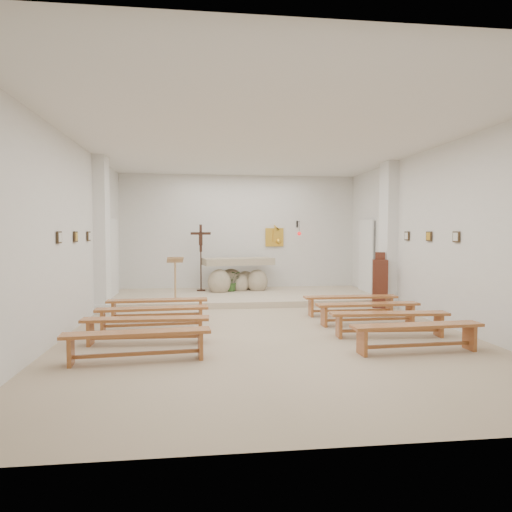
{
  "coord_description": "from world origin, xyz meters",
  "views": [
    {
      "loc": [
        -1.17,
        -8.62,
        1.8
      ],
      "look_at": [
        0.08,
        1.6,
        1.27
      ],
      "focal_mm": 32.0,
      "sensor_mm": 36.0,
      "label": 1
    }
  ],
  "objects": [
    {
      "name": "gold_wall_relief",
      "position": [
        1.05,
        4.96,
        1.65
      ],
      "size": [
        0.55,
        0.04,
        0.55
      ],
      "primitive_type": "cube",
      "color": "gold",
      "rests_on": "wall_back"
    },
    {
      "name": "bench_left_third",
      "position": [
        -2.05,
        -1.18,
        0.32
      ],
      "size": [
        2.03,
        0.39,
        0.43
      ],
      "rotation": [
        0.0,
        0.0,
        -0.03
      ],
      "color": "#A4572F",
      "rests_on": "ground"
    },
    {
      "name": "sanctuary_lamp",
      "position": [
        1.75,
        4.71,
        1.81
      ],
      "size": [
        0.11,
        0.36,
        0.44
      ],
      "color": "black",
      "rests_on": "wall_back"
    },
    {
      "name": "station_frame_left_rear",
      "position": [
        -3.47,
        1.2,
        1.72
      ],
      "size": [
        0.03,
        0.2,
        0.2
      ],
      "primitive_type": "cube",
      "color": "#3A2A19",
      "rests_on": "wall_left"
    },
    {
      "name": "wall_back",
      "position": [
        0.0,
        4.99,
        1.75
      ],
      "size": [
        7.0,
        0.02,
        3.5
      ],
      "primitive_type": "cube",
      "color": "silver",
      "rests_on": "ground"
    },
    {
      "name": "bench_left_fourth",
      "position": [
        -2.05,
        -2.2,
        0.32
      ],
      "size": [
        2.04,
        0.5,
        0.43
      ],
      "rotation": [
        0.0,
        0.0,
        0.09
      ],
      "color": "#A4572F",
      "rests_on": "ground"
    },
    {
      "name": "pilaster_right",
      "position": [
        3.37,
        2.0,
        1.75
      ],
      "size": [
        0.26,
        0.55,
        3.5
      ],
      "primitive_type": "cube",
      "color": "white",
      "rests_on": "ground"
    },
    {
      "name": "station_frame_left_mid",
      "position": [
        -3.47,
        0.2,
        1.72
      ],
      "size": [
        0.03,
        0.2,
        0.2
      ],
      "primitive_type": "cube",
      "color": "#3A2A19",
      "rests_on": "wall_left"
    },
    {
      "name": "wall_right",
      "position": [
        3.49,
        0.0,
        1.75
      ],
      "size": [
        0.02,
        10.0,
        3.5
      ],
      "primitive_type": "cube",
      "color": "silver",
      "rests_on": "ground"
    },
    {
      "name": "pilaster_left",
      "position": [
        -3.37,
        2.0,
        1.75
      ],
      "size": [
        0.26,
        0.55,
        3.5
      ],
      "primitive_type": "cube",
      "color": "white",
      "rests_on": "ground"
    },
    {
      "name": "wall_left",
      "position": [
        -3.49,
        0.0,
        1.75
      ],
      "size": [
        0.02,
        10.0,
        3.5
      ],
      "primitive_type": "cube",
      "color": "silver",
      "rests_on": "ground"
    },
    {
      "name": "bench_right_front",
      "position": [
        2.05,
        0.85,
        0.32
      ],
      "size": [
        2.03,
        0.35,
        0.43
      ],
      "rotation": [
        0.0,
        0.0,
        -0.01
      ],
      "color": "#A4572F",
      "rests_on": "ground"
    },
    {
      "name": "altar",
      "position": [
        -0.14,
        4.21,
        0.54
      ],
      "size": [
        2.07,
        1.12,
        1.01
      ],
      "rotation": [
        0.0,
        0.0,
        0.19
      ],
      "color": "tan",
      "rests_on": "sanctuary_platform"
    },
    {
      "name": "station_frame_left_front",
      "position": [
        -3.47,
        -0.8,
        1.72
      ],
      "size": [
        0.03,
        0.2,
        0.2
      ],
      "primitive_type": "cube",
      "color": "#3A2A19",
      "rests_on": "wall_left"
    },
    {
      "name": "radiator_right",
      "position": [
        3.43,
        2.7,
        0.27
      ],
      "size": [
        0.1,
        0.85,
        0.52
      ],
      "primitive_type": "cube",
      "color": "silver",
      "rests_on": "ground"
    },
    {
      "name": "ground",
      "position": [
        0.0,
        0.0,
        0.0
      ],
      "size": [
        7.0,
        10.0,
        0.0
      ],
      "primitive_type": "cube",
      "color": "tan",
      "rests_on": "ground"
    },
    {
      "name": "bench_right_fourth",
      "position": [
        2.05,
        -2.2,
        0.32
      ],
      "size": [
        2.04,
        0.42,
        0.43
      ],
      "rotation": [
        0.0,
        0.0,
        0.05
      ],
      "color": "#A4572F",
      "rests_on": "ground"
    },
    {
      "name": "bench_left_second",
      "position": [
        -2.05,
        -0.16,
        0.32
      ],
      "size": [
        2.04,
        0.44,
        0.43
      ],
      "rotation": [
        0.0,
        0.0,
        0.06
      ],
      "color": "#A4572F",
      "rests_on": "ground"
    },
    {
      "name": "bench_right_second",
      "position": [
        2.05,
        -0.16,
        0.32
      ],
      "size": [
        2.03,
        0.35,
        0.43
      ],
      "rotation": [
        0.0,
        0.0,
        0.02
      ],
      "color": "#A4572F",
      "rests_on": "ground"
    },
    {
      "name": "lectern",
      "position": [
        -1.78,
        2.54,
        0.69
      ],
      "size": [
        0.43,
        0.37,
        1.09
      ],
      "rotation": [
        0.0,
        0.0,
        0.12
      ],
      "color": "tan",
      "rests_on": "sanctuary_platform"
    },
    {
      "name": "sanctuary_platform",
      "position": [
        0.0,
        3.5,
        0.07
      ],
      "size": [
        6.98,
        3.0,
        0.15
      ],
      "primitive_type": "cube",
      "color": "beige",
      "rests_on": "ground"
    },
    {
      "name": "station_frame_right_rear",
      "position": [
        3.47,
        1.2,
        1.72
      ],
      "size": [
        0.03,
        0.2,
        0.2
      ],
      "primitive_type": "cube",
      "color": "#3A2A19",
      "rests_on": "wall_right"
    },
    {
      "name": "potted_plant",
      "position": [
        -0.32,
        4.08,
        0.43
      ],
      "size": [
        0.59,
        0.53,
        0.56
      ],
      "primitive_type": "imported",
      "rotation": [
        0.0,
        0.0,
        0.2
      ],
      "color": "#2D5020",
      "rests_on": "sanctuary_platform"
    },
    {
      "name": "crucifix_stand",
      "position": [
        -1.16,
        4.27,
        1.23
      ],
      "size": [
        0.56,
        0.25,
        1.87
      ],
      "rotation": [
        0.0,
        0.0,
        -0.04
      ],
      "color": "#321A0F",
      "rests_on": "sanctuary_platform"
    },
    {
      "name": "ceiling",
      "position": [
        0.0,
        0.0,
        3.49
      ],
      "size": [
        7.0,
        10.0,
        0.02
      ],
      "primitive_type": "cube",
      "color": "silver",
      "rests_on": "wall_back"
    },
    {
      "name": "bench_left_front",
      "position": [
        -2.05,
        0.85,
        0.32
      ],
      "size": [
        2.03,
        0.37,
        0.43
      ],
      "rotation": [
        0.0,
        0.0,
        0.02
      ],
      "color": "#A4572F",
      "rests_on": "ground"
    },
    {
      "name": "radiator_left",
      "position": [
        -3.43,
        2.7,
        0.27
      ],
      "size": [
        0.1,
        0.85,
        0.52
      ],
      "primitive_type": "cube",
      "color": "silver",
      "rests_on": "ground"
    },
    {
      "name": "station_frame_right_front",
      "position": [
        3.47,
        -0.8,
        1.72
      ],
      "size": [
        0.03,
        0.2,
        0.2
      ],
      "primitive_type": "cube",
      "color": "#3A2A19",
      "rests_on": "wall_right"
    },
    {
      "name": "bench_right_third",
      "position": [
        2.05,
        -1.18,
        0.32
      ],
      "size": [
        2.04,
        0.47,
        0.43
      ],
      "rotation": [
        0.0,
        0.0,
        -0.07
      ],
      "color": "#A4572F",
      "rests_on": "ground"
    },
    {
      "name": "station_frame_right_mid",
      "position": [
        3.47,
        0.2,
        1.72
      ],
      "size": [
        0.03,
        0.2,
        0.2
      ],
      "primitive_type": "cube",
      "color": "#3A2A19",
      "rests_on": "wall_right"
    },
    {
      "name": "donation_pedestal",
      "position": [
        3.1,
        1.82,
        0.59
      ],
      "size": [
        0.45,
        0.45,
        1.33
      ],
      "rotation": [
        0.0,
        0.0,
        -0.33
      ],
      "color": "brown",
      "rests_on": "ground"
    }
  ]
}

